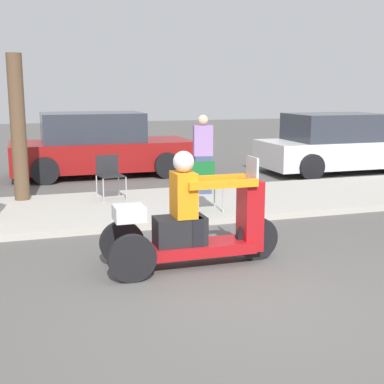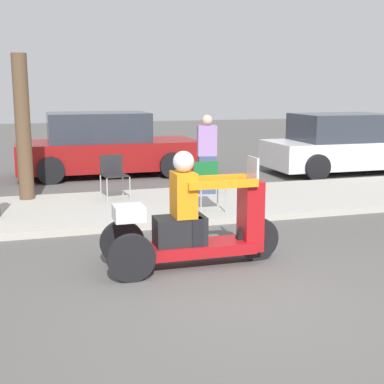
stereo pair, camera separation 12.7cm
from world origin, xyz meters
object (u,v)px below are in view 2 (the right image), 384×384
object	(u,v)px
motorcycle_trike	(193,226)
folding_chair_curbside	(113,172)
spectator_far_back	(207,156)
parked_car_lot_right	(345,145)
tree_trunk	(23,128)
folding_chair_set_back	(208,181)
parked_car_lot_left	(105,146)

from	to	relation	value
motorcycle_trike	folding_chair_curbside	distance (m)	3.93
motorcycle_trike	spectator_far_back	size ratio (longest dim) A/B	1.45
parked_car_lot_right	tree_trunk	world-z (taller)	tree_trunk
folding_chair_set_back	parked_car_lot_right	bearing A→B (deg)	36.02
folding_chair_set_back	folding_chair_curbside	bearing A→B (deg)	134.76
folding_chair_curbside	tree_trunk	xyz separation A→B (m)	(-1.60, 0.38, 0.84)
motorcycle_trike	parked_car_lot_right	bearing A→B (deg)	45.57
spectator_far_back	folding_chair_set_back	distance (m)	1.46
folding_chair_set_back	parked_car_lot_left	xyz separation A→B (m)	(-1.13, 4.93, 0.12)
motorcycle_trike	folding_chair_set_back	xyz separation A→B (m)	(1.01, 2.47, 0.10)
tree_trunk	spectator_far_back	bearing A→B (deg)	-7.48
motorcycle_trike	spectator_far_back	world-z (taller)	spectator_far_back
motorcycle_trike	folding_chair_set_back	bearing A→B (deg)	67.84
motorcycle_trike	parked_car_lot_right	world-z (taller)	parked_car_lot_right
motorcycle_trike	folding_chair_set_back	world-z (taller)	motorcycle_trike
motorcycle_trike	tree_trunk	size ratio (longest dim) A/B	0.84
parked_car_lot_right	tree_trunk	bearing A→B (deg)	-167.51
spectator_far_back	tree_trunk	xyz separation A→B (m)	(-3.45, 0.45, 0.60)
spectator_far_back	folding_chair_curbside	world-z (taller)	spectator_far_back
folding_chair_curbside	motorcycle_trike	bearing A→B (deg)	-83.86
parked_car_lot_left	folding_chair_set_back	bearing A→B (deg)	-77.05
parked_car_lot_left	tree_trunk	xyz separation A→B (m)	(-1.89, -3.11, 0.72)
spectator_far_back	folding_chair_curbside	bearing A→B (deg)	177.85
motorcycle_trike	parked_car_lot_left	bearing A→B (deg)	90.99
parked_car_lot_left	folding_chair_curbside	bearing A→B (deg)	-94.79
parked_car_lot_right	folding_chair_set_back	bearing A→B (deg)	-143.98
folding_chair_curbside	parked_car_lot_right	size ratio (longest dim) A/B	0.19
folding_chair_curbside	tree_trunk	size ratio (longest dim) A/B	0.30
folding_chair_curbside	parked_car_lot_right	world-z (taller)	parked_car_lot_right
motorcycle_trike	folding_chair_curbside	xyz separation A→B (m)	(-0.42, 3.91, 0.10)
tree_trunk	parked_car_lot_right	bearing A→B (deg)	12.49
tree_trunk	motorcycle_trike	bearing A→B (deg)	-64.80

